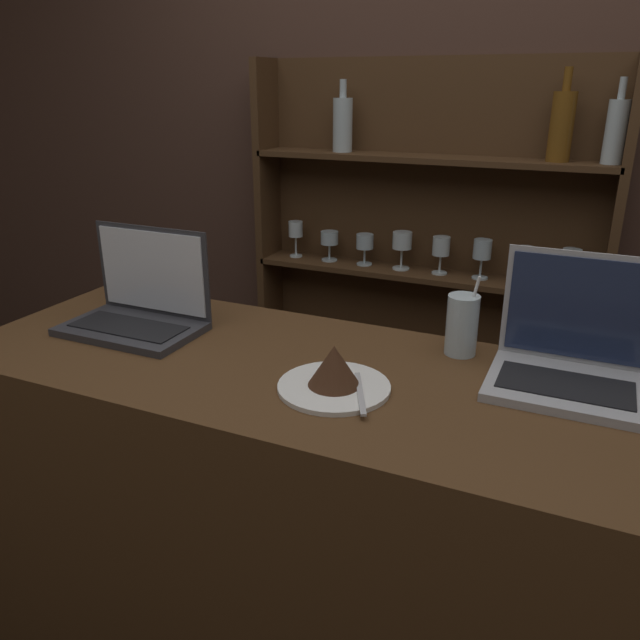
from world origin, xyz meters
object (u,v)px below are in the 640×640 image
object	(u,v)px
laptop_near	(140,306)
laptop_far	(570,356)
cake_plate	(334,373)
water_glass	(462,325)

from	to	relation	value
laptop_near	laptop_far	distance (m)	0.98
laptop_near	cake_plate	world-z (taller)	laptop_near
laptop_far	water_glass	xyz separation A→B (m)	(-0.23, 0.06, 0.01)
laptop_near	cake_plate	distance (m)	0.57
laptop_near	water_glass	world-z (taller)	laptop_near
cake_plate	water_glass	size ratio (longest dim) A/B	1.22
laptop_far	cake_plate	xyz separation A→B (m)	(-0.41, -0.22, -0.02)
laptop_near	water_glass	bearing A→B (deg)	12.45
laptop_near	laptop_far	bearing A→B (deg)	6.37
laptop_far	laptop_near	bearing A→B (deg)	-173.63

